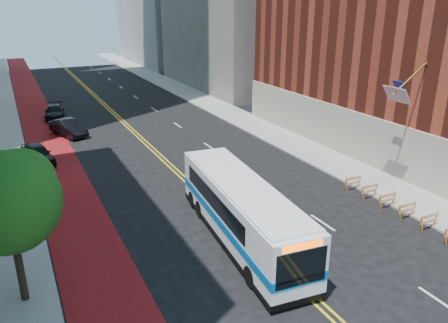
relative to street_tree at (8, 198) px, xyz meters
name	(u,v)px	position (x,y,z in m)	size (l,w,h in m)	color
ground	(322,306)	(11.24, -6.04, -4.91)	(160.00, 160.00, 0.00)	black
sidewalk_left	(0,147)	(-0.76, 23.96, -4.84)	(4.00, 140.00, 0.15)	gray
sidewalk_right	(238,117)	(23.24, 23.96, -4.84)	(4.00, 140.00, 0.15)	gray
bus_lane_paint	(47,142)	(3.14, 23.96, -4.91)	(3.60, 140.00, 0.01)	#610D13
center_line_inner	(131,131)	(11.06, 23.96, -4.91)	(0.14, 140.00, 0.01)	gold
center_line_outer	(135,131)	(11.42, 23.96, -4.91)	(0.14, 140.00, 0.01)	gold
lane_dashes	(154,109)	(16.04, 31.96, -4.90)	(0.14, 98.20, 0.01)	silver
construction_barriers	(418,214)	(20.84, -2.62, -4.24)	(1.42, 10.91, 1.00)	orange
street_tree	(8,198)	(0.00, 0.00, 0.00)	(4.20, 4.20, 6.70)	black
transit_bus	(241,210)	(10.81, 0.48, -3.15)	(3.81, 12.48, 3.38)	white
car_a	(37,154)	(1.94, 18.13, -4.13)	(1.85, 4.60, 1.57)	black
car_b	(68,128)	(5.27, 25.08, -4.12)	(1.67, 4.80, 1.58)	black
car_c	(55,112)	(4.89, 32.73, -4.20)	(2.00, 4.91, 1.42)	black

